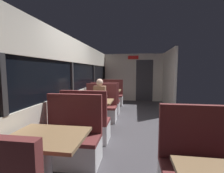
{
  "coord_description": "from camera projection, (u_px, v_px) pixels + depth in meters",
  "views": [
    {
      "loc": [
        0.13,
        -3.77,
        1.5
      ],
      "look_at": [
        -0.55,
        0.81,
        1.03
      ],
      "focal_mm": 25.72,
      "sensor_mm": 36.0,
      "label": 1
    }
  ],
  "objects": [
    {
      "name": "carriage_end_bulkhead",
      "position": [
        134.0,
        78.0,
        7.89
      ],
      "size": [
        2.9,
        0.11,
        2.3
      ],
      "color": "beige",
      "rests_on": "ground_plane"
    },
    {
      "name": "bench_mid_window_facing_end",
      "position": [
        86.0,
        126.0,
        3.41
      ],
      "size": [
        0.95,
        0.5,
        1.1
      ],
      "color": "silver",
      "rests_on": "ground_plane"
    },
    {
      "name": "bench_far_window_facing_end",
      "position": [
        106.0,
        104.0,
        5.59
      ],
      "size": [
        0.95,
        0.5,
        1.1
      ],
      "color": "silver",
      "rests_on": "ground_plane"
    },
    {
      "name": "dining_table_mid_window",
      "position": [
        95.0,
        104.0,
        4.07
      ],
      "size": [
        0.9,
        0.7,
        0.74
      ],
      "color": "#9E9EA3",
      "rests_on": "ground_plane"
    },
    {
      "name": "ground_plane",
      "position": [
        129.0,
        133.0,
        3.88
      ],
      "size": [
        3.3,
        9.2,
        0.02
      ],
      "primitive_type": "cube",
      "color": "#423F44"
    },
    {
      "name": "dining_table_far_window",
      "position": [
        109.0,
        93.0,
        6.25
      ],
      "size": [
        0.9,
        0.7,
        0.74
      ],
      "color": "#9E9EA3",
      "rests_on": "ground_plane"
    },
    {
      "name": "carriage_aisle_panel_right",
      "position": [
        168.0,
        79.0,
        6.51
      ],
      "size": [
        0.08,
        2.4,
        2.3
      ],
      "primitive_type": "cube",
      "color": "beige",
      "rests_on": "ground_plane"
    },
    {
      "name": "bench_mid_window_facing_entry",
      "position": [
        101.0,
        110.0,
        4.79
      ],
      "size": [
        0.95,
        0.5,
        1.1
      ],
      "color": "silver",
      "rests_on": "ground_plane"
    },
    {
      "name": "seated_passenger",
      "position": [
        100.0,
        103.0,
        4.7
      ],
      "size": [
        0.47,
        0.55,
        1.26
      ],
      "color": "#26262D",
      "rests_on": "ground_plane"
    },
    {
      "name": "bench_near_window_facing_entry",
      "position": [
        71.0,
        142.0,
        2.61
      ],
      "size": [
        0.95,
        0.5,
        1.1
      ],
      "color": "silver",
      "rests_on": "ground_plane"
    },
    {
      "name": "dining_table_near_window",
      "position": [
        47.0,
        143.0,
        1.89
      ],
      "size": [
        0.9,
        0.7,
        0.74
      ],
      "color": "#9E9EA3",
      "rests_on": "ground_plane"
    },
    {
      "name": "bench_far_window_facing_entry",
      "position": [
        112.0,
        97.0,
        6.97
      ],
      "size": [
        0.95,
        0.5,
        1.1
      ],
      "color": "silver",
      "rests_on": "ground_plane"
    },
    {
      "name": "carriage_window_panel_left",
      "position": [
        71.0,
        86.0,
        3.98
      ],
      "size": [
        0.09,
        8.48,
        2.3
      ],
      "color": "beige",
      "rests_on": "ground_plane"
    }
  ]
}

